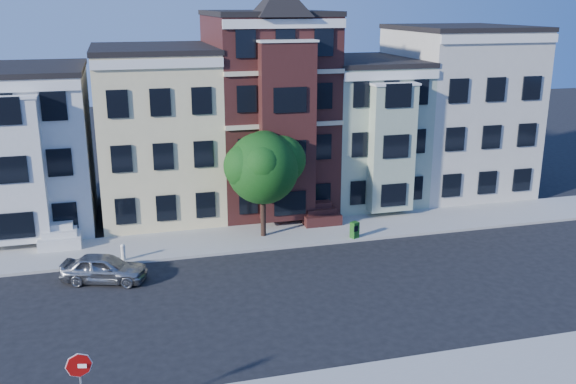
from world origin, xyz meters
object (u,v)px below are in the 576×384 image
object	(u,v)px
fire_hydrant	(123,254)
newspaper_box	(355,230)
street_tree	(263,173)
parked_car	(104,268)

from	to	relation	value
fire_hydrant	newspaper_box	bearing A→B (deg)	0.00
street_tree	fire_hydrant	world-z (taller)	street_tree
street_tree	parked_car	size ratio (longest dim) A/B	1.82
street_tree	fire_hydrant	distance (m)	8.55
street_tree	parked_car	xyz separation A→B (m)	(-8.62, -3.77, -3.12)
newspaper_box	fire_hydrant	xyz separation A→B (m)	(-12.54, 0.00, -0.11)
street_tree	fire_hydrant	size ratio (longest dim) A/B	10.47
parked_car	fire_hydrant	xyz separation A→B (m)	(0.92, 2.10, -0.18)
parked_car	fire_hydrant	distance (m)	2.30
newspaper_box	fire_hydrant	distance (m)	12.54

